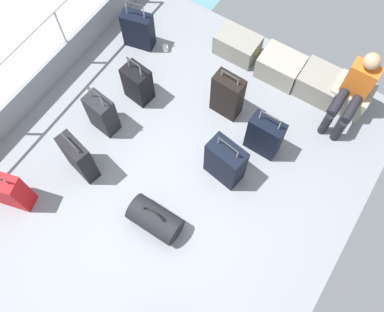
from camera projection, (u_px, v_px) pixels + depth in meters
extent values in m
cube|color=gray|center=(172.00, 177.00, 5.24)|extent=(4.40, 5.20, 0.06)
cube|color=gray|center=(37.00, 87.00, 5.51)|extent=(0.06, 5.20, 0.45)
cylinder|color=silver|center=(65.00, 39.00, 5.50)|extent=(0.04, 0.04, 1.00)
cylinder|color=silver|center=(14.00, 49.00, 4.80)|extent=(0.04, 4.16, 0.04)
cube|color=gray|center=(237.00, 45.00, 5.87)|extent=(0.60, 0.40, 0.34)
torus|color=tan|center=(219.00, 32.00, 5.88)|extent=(0.02, 0.12, 0.12)
torus|color=tan|center=(257.00, 51.00, 5.74)|extent=(0.02, 0.12, 0.12)
cube|color=gray|center=(280.00, 67.00, 5.70)|extent=(0.58, 0.44, 0.37)
torus|color=tan|center=(262.00, 54.00, 5.70)|extent=(0.02, 0.12, 0.12)
torus|color=tan|center=(301.00, 73.00, 5.57)|extent=(0.02, 0.12, 0.12)
cube|color=gray|center=(319.00, 83.00, 5.58)|extent=(0.54, 0.47, 0.37)
torus|color=tan|center=(302.00, 71.00, 5.58)|extent=(0.02, 0.12, 0.12)
torus|color=tan|center=(340.00, 90.00, 5.45)|extent=(0.02, 0.12, 0.12)
cube|color=#9E9989|center=(350.00, 96.00, 5.48)|extent=(0.50, 0.42, 0.40)
torus|color=tan|center=(334.00, 84.00, 5.47)|extent=(0.02, 0.12, 0.12)
torus|color=tan|center=(370.00, 102.00, 5.35)|extent=(0.02, 0.12, 0.12)
cube|color=orange|center=(360.00, 80.00, 5.06)|extent=(0.34, 0.20, 0.48)
sphere|color=tan|center=(372.00, 61.00, 4.74)|extent=(0.20, 0.20, 0.20)
cylinder|color=black|center=(352.00, 109.00, 5.12)|extent=(0.12, 0.40, 0.12)
cylinder|color=black|center=(339.00, 130.00, 5.26)|extent=(0.11, 0.11, 0.40)
cylinder|color=black|center=(338.00, 102.00, 5.16)|extent=(0.12, 0.40, 0.12)
cylinder|color=black|center=(326.00, 123.00, 5.31)|extent=(0.11, 0.11, 0.40)
cube|color=black|center=(79.00, 158.00, 4.94)|extent=(0.45, 0.27, 0.69)
cylinder|color=#A5A8AD|center=(63.00, 136.00, 4.62)|extent=(0.02, 0.02, 0.11)
cylinder|color=#A5A8AD|center=(77.00, 150.00, 4.54)|extent=(0.02, 0.02, 0.11)
cylinder|color=#2D2D2D|center=(69.00, 141.00, 4.53)|extent=(0.27, 0.08, 0.02)
cube|color=white|center=(82.00, 147.00, 4.82)|extent=(0.05, 0.02, 0.08)
cube|color=black|center=(225.00, 162.00, 4.93)|extent=(0.49, 0.32, 0.66)
cylinder|color=#A5A8AD|center=(218.00, 140.00, 4.61)|extent=(0.02, 0.02, 0.13)
cylinder|color=#A5A8AD|center=(237.00, 155.00, 4.54)|extent=(0.02, 0.02, 0.13)
cylinder|color=#2D2D2D|center=(228.00, 145.00, 4.52)|extent=(0.29, 0.06, 0.02)
cube|color=green|center=(233.00, 151.00, 4.88)|extent=(0.05, 0.01, 0.08)
cube|color=black|center=(264.00, 136.00, 5.10)|extent=(0.43, 0.22, 0.63)
cylinder|color=#A5A8AD|center=(260.00, 115.00, 4.77)|extent=(0.02, 0.02, 0.16)
cylinder|color=#A5A8AD|center=(280.00, 125.00, 4.71)|extent=(0.02, 0.02, 0.16)
cylinder|color=#2D2D2D|center=(271.00, 117.00, 4.67)|extent=(0.28, 0.02, 0.02)
cube|color=white|center=(271.00, 125.00, 5.04)|extent=(0.05, 0.01, 0.08)
cube|color=black|center=(138.00, 84.00, 5.46)|extent=(0.38, 0.29, 0.57)
cylinder|color=#A5A8AD|center=(128.00, 62.00, 5.15)|extent=(0.02, 0.02, 0.18)
cylinder|color=#A5A8AD|center=(140.00, 71.00, 5.09)|extent=(0.02, 0.02, 0.18)
cylinder|color=#2D2D2D|center=(133.00, 62.00, 5.04)|extent=(0.23, 0.05, 0.02)
cube|color=white|center=(144.00, 74.00, 5.43)|extent=(0.05, 0.01, 0.08)
cube|color=black|center=(138.00, 30.00, 5.84)|extent=(0.46, 0.30, 0.57)
cylinder|color=#A5A8AD|center=(126.00, 7.00, 5.51)|extent=(0.02, 0.02, 0.21)
cylinder|color=#A5A8AD|center=(144.00, 12.00, 5.47)|extent=(0.02, 0.02, 0.21)
cylinder|color=#2D2D2D|center=(134.00, 4.00, 5.40)|extent=(0.27, 0.08, 0.02)
cube|color=silver|center=(140.00, 15.00, 5.73)|extent=(0.05, 0.02, 0.08)
cube|color=red|center=(9.00, 191.00, 4.79)|extent=(0.45, 0.32, 0.64)
cylinder|color=#A5A8AD|center=(5.00, 181.00, 4.42)|extent=(0.02, 0.02, 0.15)
cube|color=green|center=(9.00, 177.00, 4.70)|extent=(0.05, 0.02, 0.08)
cube|color=black|center=(102.00, 114.00, 5.25)|extent=(0.38, 0.27, 0.60)
cylinder|color=#A5A8AD|center=(89.00, 91.00, 4.91)|extent=(0.02, 0.02, 0.21)
cylinder|color=#A5A8AD|center=(102.00, 101.00, 4.85)|extent=(0.02, 0.02, 0.21)
cylinder|color=#2D2D2D|center=(93.00, 91.00, 4.78)|extent=(0.23, 0.05, 0.02)
cube|color=silver|center=(106.00, 100.00, 5.13)|extent=(0.05, 0.01, 0.08)
cube|color=black|center=(227.00, 95.00, 5.31)|extent=(0.40, 0.23, 0.69)
cylinder|color=#A5A8AD|center=(222.00, 73.00, 4.98)|extent=(0.02, 0.02, 0.09)
cylinder|color=#A5A8AD|center=(238.00, 82.00, 4.92)|extent=(0.02, 0.02, 0.09)
cylinder|color=#2D2D2D|center=(230.00, 75.00, 4.91)|extent=(0.25, 0.03, 0.02)
cube|color=silver|center=(234.00, 80.00, 5.17)|extent=(0.05, 0.01, 0.08)
cylinder|color=black|center=(155.00, 219.00, 4.80)|extent=(0.62, 0.34, 0.34)
torus|color=black|center=(154.00, 215.00, 4.64)|extent=(0.29, 0.02, 0.29)
cylinder|color=white|center=(165.00, 48.00, 6.00)|extent=(0.08, 0.08, 0.10)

